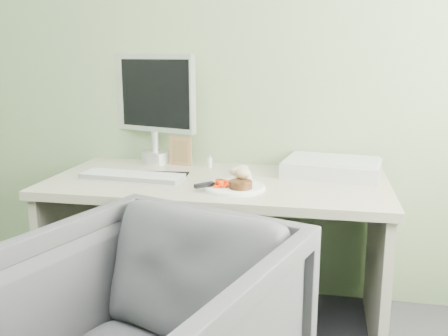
% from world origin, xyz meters
% --- Properties ---
extents(wall_back, '(3.50, 0.00, 3.50)m').
position_xyz_m(wall_back, '(0.00, 2.00, 1.35)').
color(wall_back, gray).
rests_on(wall_back, floor).
extents(desk, '(1.60, 0.75, 0.73)m').
position_xyz_m(desk, '(0.00, 1.62, 0.55)').
color(desk, '#AAA18F').
rests_on(desk, floor).
extents(plate, '(0.27, 0.27, 0.01)m').
position_xyz_m(plate, '(0.11, 1.47, 0.74)').
color(plate, white).
rests_on(plate, desk).
extents(steak, '(0.13, 0.13, 0.03)m').
position_xyz_m(steak, '(0.15, 1.44, 0.76)').
color(steak, black).
rests_on(steak, plate).
extents(potato_pile, '(0.16, 0.14, 0.07)m').
position_xyz_m(potato_pile, '(0.14, 1.52, 0.78)').
color(potato_pile, tan).
rests_on(potato_pile, plate).
extents(carrot_heap, '(0.06, 0.06, 0.04)m').
position_xyz_m(carrot_heap, '(0.06, 1.45, 0.77)').
color(carrot_heap, '#FF3905').
rests_on(carrot_heap, plate).
extents(steak_knife, '(0.19, 0.20, 0.02)m').
position_xyz_m(steak_knife, '(0.02, 1.45, 0.76)').
color(steak_knife, silver).
rests_on(steak_knife, plate).
extents(mousepad, '(0.25, 0.23, 0.00)m').
position_xyz_m(mousepad, '(-0.27, 1.63, 0.73)').
color(mousepad, black).
rests_on(mousepad, desk).
extents(keyboard, '(0.50, 0.18, 0.02)m').
position_xyz_m(keyboard, '(-0.40, 1.55, 0.75)').
color(keyboard, white).
rests_on(keyboard, desk).
extents(computer_mouse, '(0.09, 0.13, 0.04)m').
position_xyz_m(computer_mouse, '(0.09, 1.77, 0.75)').
color(computer_mouse, white).
rests_on(computer_mouse, desk).
extents(photo_frame, '(0.13, 0.04, 0.16)m').
position_xyz_m(photo_frame, '(-0.25, 1.89, 0.81)').
color(photo_frame, '#A97A4E').
rests_on(photo_frame, desk).
extents(eyedrop_bottle, '(0.02, 0.02, 0.07)m').
position_xyz_m(eyedrop_bottle, '(-0.09, 1.88, 0.76)').
color(eyedrop_bottle, white).
rests_on(eyedrop_bottle, desk).
extents(scanner, '(0.50, 0.37, 0.07)m').
position_xyz_m(scanner, '(0.54, 1.83, 0.77)').
color(scanner, silver).
rests_on(scanner, desk).
extents(monitor, '(0.48, 0.20, 0.58)m').
position_xyz_m(monitor, '(-0.41, 1.94, 1.06)').
color(monitor, silver).
rests_on(monitor, desk).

